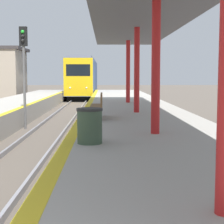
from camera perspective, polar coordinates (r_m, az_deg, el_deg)
The scene contains 5 objects.
train at distance 45.04m, azimuth -4.35°, elevation 5.23°, with size 2.86×18.67×4.52m.
signal_far at distance 18.26m, azimuth -13.30°, elevation 7.96°, with size 0.36×0.31×4.83m.
station_canopy at distance 13.28m, azimuth 4.98°, elevation 14.44°, with size 3.73×23.82×3.81m.
trash_bin at distance 8.71m, azimuth -3.43°, elevation -2.10°, with size 0.61×0.61×0.83m.
bench at distance 13.85m, azimuth -2.12°, elevation 1.07°, with size 0.44×1.77×0.92m.
Camera 1 is at (2.52, -1.64, 2.55)m, focal length 60.00 mm.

